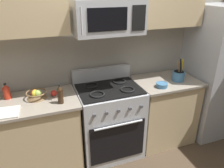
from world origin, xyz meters
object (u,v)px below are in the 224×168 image
(fruit_basket, at_px, (36,94))
(prep_bowl, at_px, (162,85))
(utensil_crock, at_px, (179,75))
(microwave, at_px, (108,17))
(range_oven, at_px, (109,120))
(apple_loose, at_px, (54,93))
(refrigerator, at_px, (220,72))
(bottle_hot_sauce, at_px, (6,92))
(bottle_soy, at_px, (60,95))

(fruit_basket, distance_m, prep_bowl, 1.45)
(utensil_crock, height_order, fruit_basket, utensil_crock)
(microwave, relative_size, prep_bowl, 5.16)
(range_oven, height_order, apple_loose, range_oven)
(utensil_crock, bearing_deg, refrigerator, 3.22)
(fruit_basket, relative_size, apple_loose, 3.21)
(refrigerator, relative_size, prep_bowl, 12.90)
(range_oven, xyz_separation_m, apple_loose, (-0.63, 0.04, 0.47))
(fruit_basket, bearing_deg, bottle_hot_sauce, 160.90)
(microwave, bearing_deg, apple_loose, 178.45)
(range_oven, height_order, prep_bowl, range_oven)
(apple_loose, xyz_separation_m, bottle_soy, (0.05, -0.19, 0.06))
(utensil_crock, relative_size, bottle_hot_sauce, 1.71)
(fruit_basket, height_order, bottle_hot_sauce, bottle_hot_sauce)
(utensil_crock, height_order, bottle_soy, utensil_crock)
(fruit_basket, bearing_deg, refrigerator, -1.56)
(microwave, distance_m, utensil_crock, 1.20)
(refrigerator, xyz_separation_m, apple_loose, (-2.30, 0.06, 0.03))
(fruit_basket, xyz_separation_m, prep_bowl, (1.44, -0.21, -0.02))
(utensil_crock, distance_m, prep_bowl, 0.33)
(prep_bowl, bearing_deg, fruit_basket, 171.54)
(bottle_soy, xyz_separation_m, prep_bowl, (1.20, -0.02, -0.07))
(fruit_basket, height_order, prep_bowl, fruit_basket)
(refrigerator, height_order, apple_loose, refrigerator)
(bottle_hot_sauce, bearing_deg, microwave, -6.50)
(utensil_crock, bearing_deg, bottle_hot_sauce, 174.07)
(microwave, height_order, bottle_hot_sauce, microwave)
(refrigerator, distance_m, bottle_soy, 2.25)
(utensil_crock, height_order, apple_loose, utensil_crock)
(microwave, relative_size, bottle_soy, 3.37)
(utensil_crock, relative_size, prep_bowl, 2.17)
(utensil_crock, bearing_deg, apple_loose, 176.25)
(refrigerator, height_order, bottle_soy, refrigerator)
(utensil_crock, xyz_separation_m, bottle_soy, (-1.51, -0.09, 0.03))
(bottle_hot_sauce, bearing_deg, refrigerator, -3.51)
(range_oven, height_order, utensil_crock, utensil_crock)
(refrigerator, height_order, microwave, microwave)
(apple_loose, relative_size, prep_bowl, 0.49)
(bottle_hot_sauce, bearing_deg, apple_loose, -12.89)
(bottle_soy, height_order, prep_bowl, bottle_soy)
(microwave, xyz_separation_m, bottle_soy, (-0.58, -0.17, -0.73))
(microwave, bearing_deg, fruit_basket, 178.32)
(microwave, height_order, utensil_crock, microwave)
(apple_loose, xyz_separation_m, prep_bowl, (1.25, -0.21, -0.01))
(bottle_soy, bearing_deg, range_oven, 14.12)
(bottle_soy, distance_m, prep_bowl, 1.20)
(range_oven, relative_size, prep_bowl, 7.72)
(prep_bowl, bearing_deg, microwave, 163.03)
(refrigerator, distance_m, microwave, 1.86)
(utensil_crock, height_order, prep_bowl, utensil_crock)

